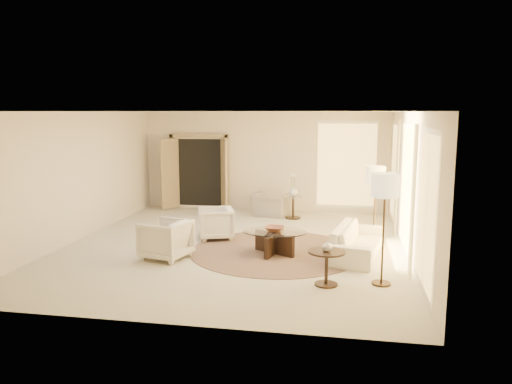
% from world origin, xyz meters
% --- Properties ---
extents(room, '(7.04, 8.04, 2.83)m').
position_xyz_m(room, '(0.00, 0.00, 1.40)').
color(room, beige).
rests_on(room, ground).
extents(windows_right, '(0.10, 6.40, 2.40)m').
position_xyz_m(windows_right, '(3.45, 0.10, 1.35)').
color(windows_right, '#F4C261').
rests_on(windows_right, room).
extents(window_back_corner, '(1.70, 0.10, 2.40)m').
position_xyz_m(window_back_corner, '(2.30, 3.95, 1.35)').
color(window_back_corner, '#F4C261').
rests_on(window_back_corner, room).
extents(curtains_right, '(0.06, 5.20, 2.60)m').
position_xyz_m(curtains_right, '(3.40, 1.00, 1.30)').
color(curtains_right, '#CDBC85').
rests_on(curtains_right, room).
extents(french_doors, '(1.95, 0.66, 2.16)m').
position_xyz_m(french_doors, '(-1.90, 3.82, 1.07)').
color(french_doors, tan).
rests_on(french_doors, room).
extents(area_rug, '(4.54, 4.54, 0.01)m').
position_xyz_m(area_rug, '(0.93, -0.26, 0.01)').
color(area_rug, '#3D2921').
rests_on(area_rug, room).
extents(sofa, '(1.16, 2.16, 0.60)m').
position_xyz_m(sofa, '(2.54, -0.29, 0.30)').
color(sofa, silver).
rests_on(sofa, room).
extents(armchair_left, '(0.91, 0.94, 0.76)m').
position_xyz_m(armchair_left, '(-0.53, 0.53, 0.38)').
color(armchair_left, silver).
rests_on(armchair_left, room).
extents(armchair_right, '(0.93, 0.97, 0.83)m').
position_xyz_m(armchair_right, '(-1.09, -1.13, 0.41)').
color(armchair_right, silver).
rests_on(armchair_right, room).
extents(accent_chair, '(1.02, 0.76, 0.80)m').
position_xyz_m(accent_chair, '(0.30, 3.20, 0.40)').
color(accent_chair, gray).
rests_on(accent_chair, room).
extents(coffee_table, '(1.67, 1.67, 0.46)m').
position_xyz_m(coffee_table, '(0.92, -0.45, 0.29)').
color(coffee_table, black).
rests_on(coffee_table, room).
extents(end_table, '(0.61, 0.61, 0.58)m').
position_xyz_m(end_table, '(2.01, -2.09, 0.39)').
color(end_table, black).
rests_on(end_table, room).
extents(side_table, '(0.53, 0.53, 0.61)m').
position_xyz_m(side_table, '(0.94, 2.97, 0.37)').
color(side_table, '#302419').
rests_on(side_table, room).
extents(floor_lamp_near, '(0.41, 0.41, 1.67)m').
position_xyz_m(floor_lamp_near, '(2.90, 0.67, 1.42)').
color(floor_lamp_near, '#302419').
rests_on(floor_lamp_near, room).
extents(floor_lamp_far, '(0.44, 0.44, 1.84)m').
position_xyz_m(floor_lamp_far, '(2.90, -1.90, 1.56)').
color(floor_lamp_far, '#302419').
rests_on(floor_lamp_far, room).
extents(bowl, '(0.44, 0.44, 0.09)m').
position_xyz_m(bowl, '(0.92, -0.45, 0.51)').
color(bowl, brown).
rests_on(bowl, coffee_table).
extents(end_vase, '(0.22, 0.22, 0.18)m').
position_xyz_m(end_vase, '(2.01, -2.09, 0.66)').
color(end_vase, silver).
rests_on(end_vase, end_table).
extents(side_vase, '(0.32, 0.32, 0.25)m').
position_xyz_m(side_vase, '(0.94, 2.97, 0.74)').
color(side_vase, silver).
rests_on(side_vase, side_table).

